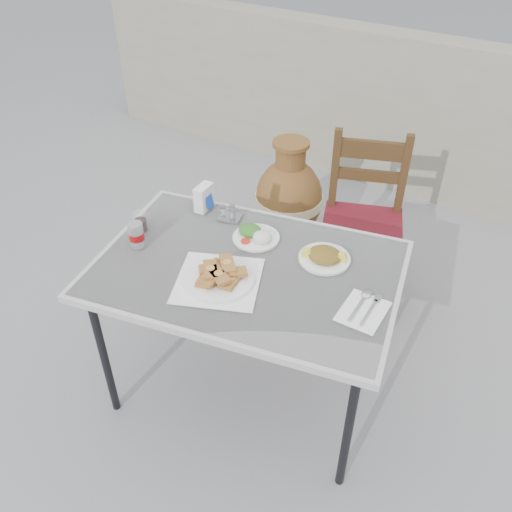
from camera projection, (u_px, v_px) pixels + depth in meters
The scene contains 13 objects.
ground at pixel (249, 399), 2.81m from camera, with size 80.00×80.00×0.00m, color gray.
cafe_table at pixel (247, 276), 2.42m from camera, with size 1.49×1.16×0.81m.
pide_plate at pixel (218, 275), 2.29m from camera, with size 0.46×0.46×0.07m.
salad_rice_plate at pixel (256, 235), 2.54m from camera, with size 0.22×0.22×0.06m.
salad_chopped_plate at pixel (325, 256), 2.41m from camera, with size 0.23×0.23×0.05m.
soda_can at pixel (136, 235), 2.47m from camera, with size 0.07×0.07×0.12m.
cola_glass at pixel (140, 223), 2.58m from camera, with size 0.07×0.07×0.10m.
napkin_holder at pixel (204, 198), 2.71m from camera, with size 0.08×0.11×0.13m.
condiment_caddy at pixel (230, 214), 2.66m from camera, with size 0.13×0.11×0.08m.
cutlery_napkin at pixel (364, 308), 2.17m from camera, with size 0.17×0.23×0.02m.
chair at pixel (363, 222), 3.15m from camera, with size 0.59×0.59×1.03m.
terracotta_urn at pixel (289, 200), 3.65m from camera, with size 0.46×0.46×0.80m.
back_wall at pixel (425, 120), 4.12m from camera, with size 6.00×0.25×1.20m, color gray.
Camera 1 is at (0.96, -1.47, 2.31)m, focal length 38.00 mm.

